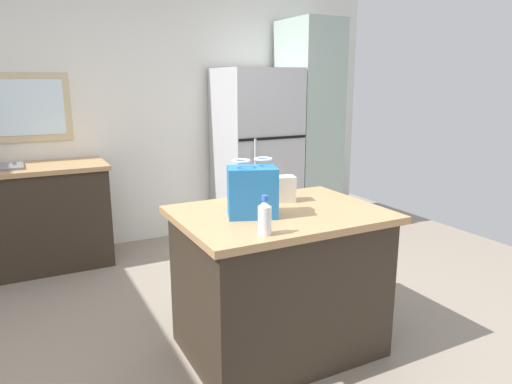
# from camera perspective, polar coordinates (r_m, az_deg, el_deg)

# --- Properties ---
(ground) EXTENTS (6.47, 6.47, 0.00)m
(ground) POSITION_cam_1_polar(r_m,az_deg,el_deg) (2.97, -2.28, -19.34)
(ground) COLOR gray
(back_wall) EXTENTS (5.39, 0.13, 2.69)m
(back_wall) POSITION_cam_1_polar(r_m,az_deg,el_deg) (4.80, -15.14, 9.86)
(back_wall) COLOR silver
(back_wall) RESTS_ON ground
(kitchen_island) EXTENTS (1.17, 0.87, 0.87)m
(kitchen_island) POSITION_cam_1_polar(r_m,az_deg,el_deg) (2.85, 2.83, -10.74)
(kitchen_island) COLOR #33281E
(kitchen_island) RESTS_ON ground
(refrigerator) EXTENTS (0.74, 0.75, 1.73)m
(refrigerator) POSITION_cam_1_polar(r_m,az_deg,el_deg) (4.84, -0.03, 4.58)
(refrigerator) COLOR #B7B7BC
(refrigerator) RESTS_ON ground
(tall_cabinet) EXTENTS (0.48, 0.68, 2.22)m
(tall_cabinet) POSITION_cam_1_polar(r_m,az_deg,el_deg) (5.13, 6.31, 7.77)
(tall_cabinet) COLOR #9EB2A8
(tall_cabinet) RESTS_ON ground
(sink_counter) EXTENTS (1.33, 0.60, 1.09)m
(sink_counter) POSITION_cam_1_polar(r_m,az_deg,el_deg) (4.47, -26.02, -2.78)
(sink_counter) COLOR #33281E
(sink_counter) RESTS_ON ground
(shopping_bag) EXTENTS (0.31, 0.27, 0.32)m
(shopping_bag) POSITION_cam_1_polar(r_m,az_deg,el_deg) (2.56, -0.45, 0.08)
(shopping_bag) COLOR #236BAD
(shopping_bag) RESTS_ON kitchen_island
(small_box) EXTENTS (0.16, 0.14, 0.16)m
(small_box) POSITION_cam_1_polar(r_m,az_deg,el_deg) (2.90, 3.41, 0.39)
(small_box) COLOR beige
(small_box) RESTS_ON kitchen_island
(bottle) EXTENTS (0.07, 0.07, 0.20)m
(bottle) POSITION_cam_1_polar(r_m,az_deg,el_deg) (2.26, 1.07, -3.14)
(bottle) COLOR white
(bottle) RESTS_ON kitchen_island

